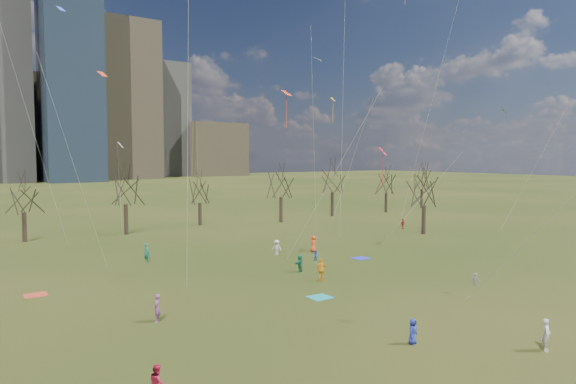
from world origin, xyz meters
TOP-DOWN VIEW (x-y plane):
  - ground at (0.00, 0.00)m, footprint 500.00×500.00m
  - downtown_skyline at (-2.43, 210.64)m, footprint 212.50×78.00m
  - bare_tree_row at (-0.09, 37.22)m, footprint 113.04×29.80m
  - blanket_teal at (-4.42, 1.32)m, footprint 1.60×1.50m
  - blanket_navy at (7.93, 10.43)m, footprint 1.60×1.50m
  - blanket_crimson at (-21.65, 13.78)m, footprint 1.60×1.50m
  - person_0 at (-5.91, -8.99)m, footprint 0.81×0.66m
  - person_1 at (-0.79, -13.70)m, footprint 0.76×0.67m
  - person_2 at (-19.94, -7.48)m, footprint 0.73×0.87m
  - person_3 at (8.33, -2.76)m, footprint 0.58×0.71m
  - person_4 at (-1.28, 5.19)m, footprint 1.19×0.73m
  - person_5 at (-0.81, 8.92)m, footprint 1.51×1.14m
  - person_7 at (-16.28, 2.67)m, footprint 0.66×0.76m
  - person_8 at (3.31, 11.96)m, footprint 0.62×0.66m
  - person_9 at (1.84, 16.83)m, footprint 1.10×1.16m
  - person_10 at (27.42, 23.06)m, footprint 0.93×0.58m
  - person_12 at (6.08, 16.05)m, footprint 0.59×0.89m
  - person_13 at (-10.77, 20.82)m, footprint 0.64×0.79m
  - kites_airborne at (5.37, 13.12)m, footprint 59.67×44.06m

SIDE VIEW (x-z plane):
  - ground at x=0.00m, z-range 0.00..0.00m
  - blanket_teal at x=-4.42m, z-range 0.00..0.03m
  - blanket_navy at x=7.93m, z-range 0.00..0.03m
  - blanket_crimson at x=-21.65m, z-range 0.00..0.03m
  - person_3 at x=8.33m, z-range 0.00..0.96m
  - person_8 at x=3.31m, z-range 0.00..1.08m
  - person_0 at x=-5.91m, z-range 0.00..1.43m
  - person_10 at x=27.42m, z-range 0.00..1.48m
  - person_9 at x=1.84m, z-range 0.00..1.58m
  - person_2 at x=-19.94m, z-range 0.00..1.59m
  - person_5 at x=-0.81m, z-range 0.00..1.59m
  - person_1 at x=-0.79m, z-range 0.00..1.75m
  - person_7 at x=-16.28m, z-range 0.00..1.76m
  - person_12 at x=6.08m, z-range 0.00..1.77m
  - person_13 at x=-10.77m, z-range 0.00..1.87m
  - person_4 at x=-1.28m, z-range 0.00..1.89m
  - bare_tree_row at x=-0.09m, z-range 1.37..10.87m
  - kites_airborne at x=5.37m, z-range -3.36..32.82m
  - downtown_skyline at x=-2.43m, z-range -19.99..98.01m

